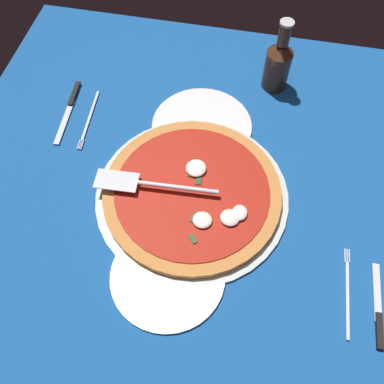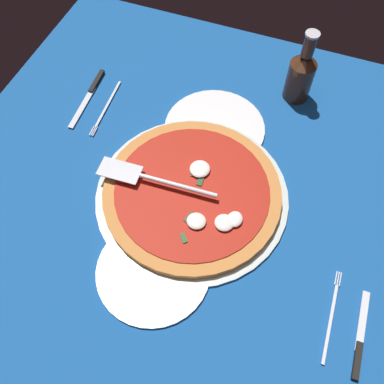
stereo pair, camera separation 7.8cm
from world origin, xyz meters
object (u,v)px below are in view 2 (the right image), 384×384
Objects in this scene: place_setting_far at (98,101)px; beer_bottle at (301,74)px; pizza_server at (151,179)px; place_setting_near at (345,330)px; dinner_plate_right at (215,128)px; dinner_plate_left at (153,270)px; pizza at (192,192)px.

beer_bottle is at bearing 108.98° from place_setting_far.
pizza_server reaches higher than place_setting_near.
dinner_plate_right is 23.43cm from pizza_server.
dinner_plate_left is 0.85× the size of pizza_server.
dinner_plate_left is 49.68cm from place_setting_far.
beer_bottle is (56.02, 23.38, 7.39)cm from place_setting_near.
place_setting_near reaches higher than dinner_plate_right.
place_setting_near and place_setting_far have the same top height.
dinner_plate_left is 40.00cm from dinner_plate_right.
pizza_server is at bearing 98.45° from pizza.
place_setting_near is at bearing -133.68° from dinner_plate_right.
pizza is at bearing -4.00° from dinner_plate_left.
dinner_plate_left is at bearing 36.41° from place_setting_far.
pizza_server is at bearing 161.13° from dinner_plate_right.
pizza is 1.89× the size of place_setting_far.
place_setting_far is at bearing 61.43° from pizza.
pizza is at bearing 57.44° from place_setting_far.
dinner_plate_right is at bearing 89.92° from place_setting_far.
dinner_plate_left is 0.93× the size of dinner_plate_right.
place_setting_far is (37.82, 32.20, -0.14)cm from dinner_plate_left.
dinner_plate_right is at bearing 138.27° from beer_bottle.
place_setting_near is 1.04× the size of beer_bottle.
place_setting_near is at bearing -157.34° from beer_bottle.
place_setting_far is 1.06× the size of beer_bottle.
dinner_plate_left is at bearing 91.85° from place_setting_near.
dinner_plate_right is 25.43cm from beer_bottle.
pizza is 41.67cm from place_setting_near.
pizza reaches higher than place_setting_near.
pizza_server is at bearing 23.37° from dinner_plate_left.
pizza is 1.45× the size of pizza_server.
beer_bottle is at bearing -15.22° from dinner_plate_left.
beer_bottle is at bearing -41.73° from dinner_plate_right.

